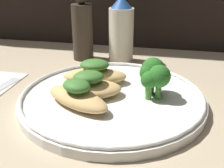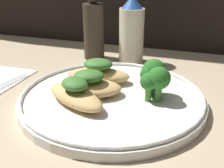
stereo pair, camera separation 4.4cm
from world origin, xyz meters
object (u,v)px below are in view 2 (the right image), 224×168
Objects in this scene: sauce_bottle at (131,32)px; plate at (112,98)px; broccoli_bunch at (155,76)px; pepper_grinder at (94,29)px.

plate is at bearing -83.31° from sauce_bottle.
broccoli_bunch is 0.41× the size of sauce_bottle.
plate is 7.76cm from broccoli_bunch.
plate is 24.31cm from pepper_grinder.
broccoli_bunch is 21.25cm from sauce_bottle.
broccoli_bunch is at bearing -65.05° from sauce_bottle.
pepper_grinder is (-8.94, 0.00, -0.00)cm from sauce_bottle.
plate is 1.91× the size of pepper_grinder.
sauce_bottle reaches higher than plate.
pepper_grinder is (-17.86, 19.18, 2.03)cm from broccoli_bunch.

